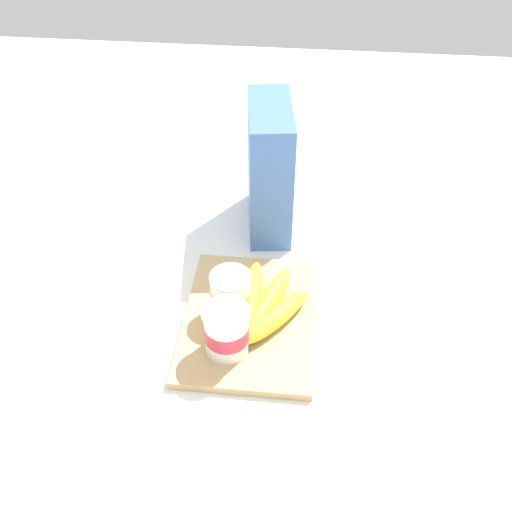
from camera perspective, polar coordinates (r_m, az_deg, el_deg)
ground_plane at (r=1.01m, az=-0.59°, el=-6.52°), size 2.40×2.40×0.00m
cutting_board at (r=1.00m, az=-0.59°, el=-6.23°), size 0.30×0.22×0.02m
cereal_box at (r=1.14m, az=1.33°, el=8.54°), size 0.20×0.10×0.26m
yogurt_cup_front at (r=0.92m, az=-2.90°, el=-7.29°), size 0.08×0.08×0.08m
yogurt_cup_back at (r=0.98m, az=-2.46°, el=-3.75°), size 0.07×0.07×0.08m
banana_bunch at (r=0.99m, az=0.77°, el=-4.91°), size 0.20×0.12×0.04m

